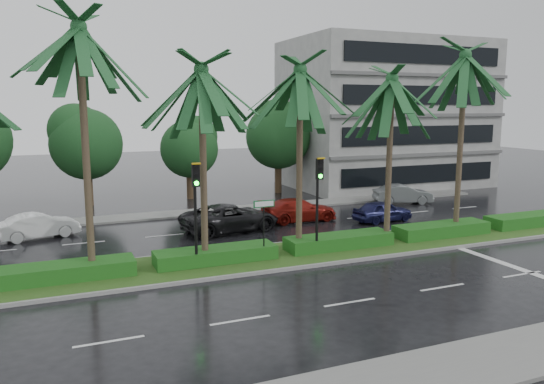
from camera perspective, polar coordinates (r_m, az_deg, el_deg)
name	(u,v)px	position (r m, az deg, el deg)	size (l,w,h in m)	color
ground	(290,263)	(23.06, 1.92, -7.66)	(120.00, 120.00, 0.00)	black
near_sidewalk	(455,369)	(15.03, 19.12, -17.55)	(40.00, 2.40, 0.12)	slate
far_sidewalk	(212,211)	(34.00, -6.52, -2.08)	(40.00, 2.00, 0.12)	slate
median	(280,255)	(23.91, 0.92, -6.84)	(36.00, 4.00, 0.15)	gray
hedge	(280,247)	(23.81, 0.92, -5.98)	(35.20, 1.40, 0.60)	#174F16
lane_markings	(356,258)	(24.07, 8.99, -7.03)	(34.00, 13.06, 0.01)	silver
palm_row	(253,78)	(22.54, -2.03, 12.14)	(26.30, 4.20, 10.21)	#3D2E23
signal_median_left	(196,200)	(21.33, -8.20, -0.86)	(0.34, 0.42, 4.36)	black
signal_median_right	(318,192)	(23.28, 5.01, 0.05)	(0.34, 0.42, 4.36)	black
street_sign	(264,215)	(22.58, -0.87, -2.46)	(0.95, 0.09, 2.60)	black
bg_trees	(174,137)	(38.58, -10.45, 5.82)	(32.90, 5.24, 7.57)	#3D321C
building	(385,114)	(46.20, 12.02, 8.18)	(16.00, 10.00, 12.00)	gray
car_white	(39,226)	(29.66, -23.81, -3.34)	(3.90, 1.36, 1.29)	white
car_darkgrey	(230,218)	(28.68, -4.50, -2.77)	(5.38, 2.48, 1.49)	black
car_red	(299,210)	(31.14, 2.89, -1.94)	(4.61, 1.87, 1.34)	maroon
car_blue	(382,211)	(31.70, 11.80, -2.02)	(3.63, 1.46, 1.24)	#161944
car_grey	(403,194)	(37.82, 13.90, -0.22)	(4.01, 1.40, 1.32)	slate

